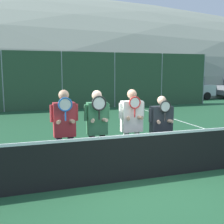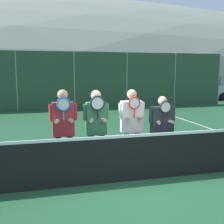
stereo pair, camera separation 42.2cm
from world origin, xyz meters
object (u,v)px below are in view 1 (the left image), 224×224
Objects in this scene: car_center at (122,90)px; car_right_of_center at (184,88)px; player_center_left at (97,125)px; player_center_right at (132,122)px; player_leftmost at (65,127)px; player_rightmost at (161,125)px; car_left_of_center at (48,90)px.

car_right_of_center is at bearing 4.85° from car_center.
player_center_left is 1.00× the size of player_center_right.
player_leftmost is 17.74m from car_right_of_center.
player_center_right is at bearing 2.43° from player_center_left.
player_center_left is at bearing -177.57° from player_center_right.
player_leftmost is at bearing 179.26° from player_rightmost.
player_leftmost reaches higher than car_center.
car_left_of_center is at bearing 92.66° from player_center_right.
player_center_right is (1.52, 0.06, -0.01)m from player_leftmost.
player_center_right is at bearing 172.98° from player_rightmost.
player_leftmost is at bearing -130.00° from car_right_of_center.
player_rightmost is 16.42m from car_right_of_center.
player_leftmost is at bearing -114.67° from car_center.
car_left_of_center reaches higher than player_leftmost.
player_center_right is 0.71m from player_rightmost.
player_center_right is 0.39× the size of car_right_of_center.
player_leftmost reaches higher than player_rightmost.
car_left_of_center reaches higher than player_center_right.
player_center_right reaches higher than car_center.
player_center_right is 0.39× the size of car_center.
player_rightmost is (0.70, -0.09, -0.09)m from player_center_right.
player_center_left is at bearing 178.05° from player_rightmost.
car_center is at bearing 65.33° from player_leftmost.
car_right_of_center is at bearing 2.17° from car_left_of_center.
player_center_left is at bearing -112.11° from car_center.
car_left_of_center is (-0.61, 13.13, -0.14)m from player_center_right.
player_leftmost is 1.02× the size of player_center_left.
player_leftmost is 2.23m from player_rightmost.
car_center reaches higher than player_rightmost.
player_rightmost is 13.28m from car_left_of_center.
player_center_right is 1.10× the size of player_rightmost.
player_leftmost is 1.01× the size of player_center_right.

